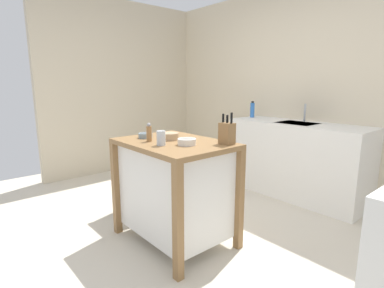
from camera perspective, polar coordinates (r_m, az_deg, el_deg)
ground_plane at (r=2.90m, az=-1.23°, el=-16.72°), size 5.80×5.80×0.00m
wall_back at (r=4.14m, az=21.09°, el=9.80°), size 4.80×0.10×2.60m
wall_left at (r=4.95m, az=-12.95°, el=10.43°), size 0.10×2.61×2.60m
kitchen_island at (r=2.61m, az=-3.36°, el=-7.98°), size 0.97×0.70×0.89m
knife_block at (r=2.39m, az=6.68°, el=2.11°), size 0.11×0.09×0.25m
bowl_ceramic_wide at (r=2.68m, az=-8.88°, el=1.65°), size 0.12×0.12×0.04m
bowl_stoneware_deep at (r=2.35m, az=-1.00°, el=0.46°), size 0.15×0.15×0.05m
bowl_ceramic_small at (r=2.58m, az=-4.27°, el=1.54°), size 0.16×0.16×0.06m
drinking_cup at (r=2.34m, az=-5.91°, el=1.13°), size 0.07×0.07×0.12m
pepper_grinder at (r=2.51m, az=-8.19°, el=2.12°), size 0.04×0.04×0.16m
trash_bin at (r=3.25m, az=-10.93°, el=-7.58°), size 0.36×0.28×0.63m
sink_counter at (r=3.89m, az=19.11°, el=-2.75°), size 1.65×0.60×0.90m
sink_faucet at (r=3.92m, az=20.69°, el=5.58°), size 0.02×0.02×0.22m
bottle_dish_soap at (r=4.24m, az=11.42°, el=6.41°), size 0.06×0.06×0.22m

